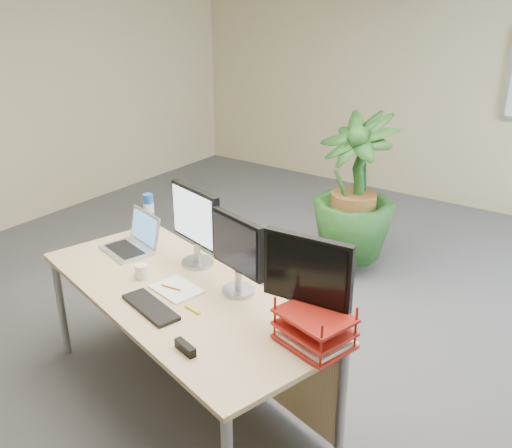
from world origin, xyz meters
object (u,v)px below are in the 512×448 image
Objects in this scene: monitor_left at (196,222)px; monitor_right at (237,250)px; floor_plant at (354,193)px; laptop at (134,241)px; desk at (196,310)px.

monitor_left is 1.08× the size of monitor_right.
floor_plant is 3.66× the size of laptop.
laptop is (-0.68, 0.15, 0.23)m from desk.
floor_plant is (0.00, 2.10, 0.14)m from desk.
floor_plant reaches higher than monitor_left.
monitor_right is (0.25, 0.09, 0.44)m from desk.
desk is 0.51m from monitor_right.
floor_plant is at bearing 84.31° from monitor_left.
laptop is at bearing -109.23° from floor_plant.
monitor_right is (0.24, -2.01, 0.30)m from floor_plant.
monitor_left is at bearing 161.90° from monitor_right.
laptop is (-0.68, -1.95, 0.08)m from floor_plant.
monitor_left is 1.25× the size of laptop.
monitor_right is 0.95m from laptop.
floor_plant reaches higher than desk.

